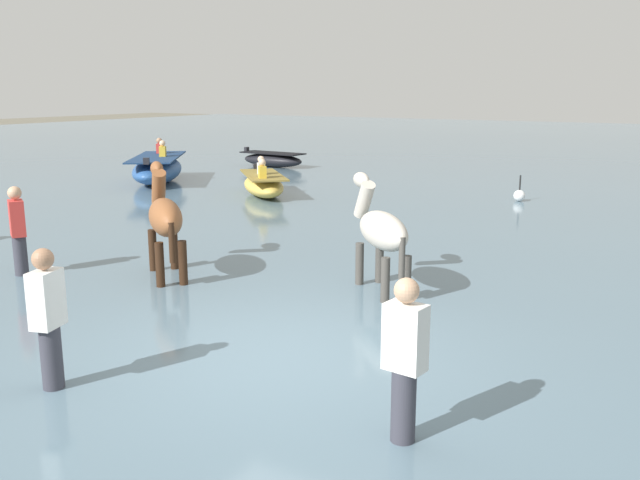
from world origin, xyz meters
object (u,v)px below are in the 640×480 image
boat_near_port (263,185)px  person_onlooker_right (49,328)px  horse_lead_pinto (381,233)px  horse_trailing_chestnut (165,219)px  channel_buoy (519,195)px  boat_distant_east (273,160)px  person_wading_mid (404,371)px  boat_near_starboard (158,169)px  person_wading_close (19,237)px

boat_near_port → person_onlooker_right: size_ratio=1.61×
horse_lead_pinto → horse_trailing_chestnut: (-3.09, -0.95, 0.05)m
horse_trailing_chestnut → channel_buoy: horse_trailing_chestnut is taller
horse_lead_pinto → boat_distant_east: (-10.13, 12.08, -0.57)m
person_wading_mid → horse_lead_pinto: bearing=118.3°
boat_near_starboard → person_onlooker_right: (9.47, -11.34, 0.20)m
horse_lead_pinto → person_wading_mid: size_ratio=1.14×
horse_lead_pinto → channel_buoy: (-0.40, 8.83, -0.67)m
horse_lead_pinto → person_wading_mid: 4.23m
person_wading_mid → horse_trailing_chestnut: bearing=151.5°
person_onlooker_right → boat_near_port: bearing=115.7°
person_onlooker_right → boat_near_starboard: bearing=129.9°
boat_near_starboard → person_wading_close: (5.68, -8.89, 0.20)m
person_wading_mid → person_wading_close: (-7.04, 1.68, 0.00)m
horse_trailing_chestnut → boat_distant_east: (-7.04, 13.03, -0.61)m
boat_near_starboard → channel_buoy: bearing=10.9°
horse_lead_pinto → boat_near_starboard: 12.73m
boat_near_port → channel_buoy: boat_near_port is taller
boat_distant_east → boat_near_port: bearing=-57.5°
horse_trailing_chestnut → boat_near_port: size_ratio=0.74×
boat_near_port → person_wading_close: person_wading_close is taller
person_wading_close → horse_trailing_chestnut: bearing=29.2°
person_wading_mid → person_wading_close: same height
person_wading_close → channel_buoy: size_ratio=2.48×
person_wading_close → channel_buoy: 11.83m
person_wading_mid → boat_near_starboard: bearing=140.3°
person_wading_mid → person_onlooker_right: size_ratio=1.00×
horse_trailing_chestnut → boat_near_starboard: size_ratio=0.50×
boat_near_starboard → boat_near_port: 4.30m
horse_trailing_chestnut → boat_near_starboard: horse_trailing_chestnut is taller
horse_trailing_chestnut → person_wading_close: (-1.94, -1.09, -0.27)m
horse_lead_pinto → person_wading_close: horse_lead_pinto is taller
person_wading_mid → person_onlooker_right: bearing=-166.7°
horse_lead_pinto → person_onlooker_right: size_ratio=1.14×
horse_trailing_chestnut → person_onlooker_right: bearing=-62.4°
boat_distant_east → person_wading_close: size_ratio=1.57×
boat_distant_east → person_wading_mid: 19.93m
horse_lead_pinto → person_onlooker_right: bearing=-105.6°
person_wading_mid → channel_buoy: 12.78m
horse_trailing_chestnut → channel_buoy: bearing=74.6°
person_wading_close → boat_near_port: bearing=99.6°
horse_lead_pinto → boat_distant_east: size_ratio=0.73×
boat_near_starboard → boat_distant_east: bearing=83.6°
horse_lead_pinto → boat_distant_east: horse_lead_pinto is taller
horse_trailing_chestnut → person_wading_close: size_ratio=1.18×
person_wading_close → channel_buoy: (4.64, 10.87, -0.45)m
boat_near_port → person_wading_mid: 13.13m
boat_near_port → boat_distant_east: bearing=122.5°
horse_lead_pinto → horse_trailing_chestnut: size_ratio=0.96×
person_wading_close → channel_buoy: bearing=66.9°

